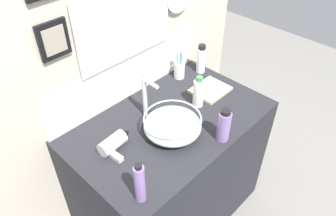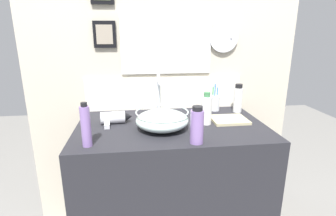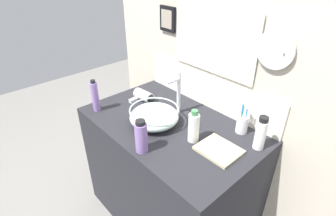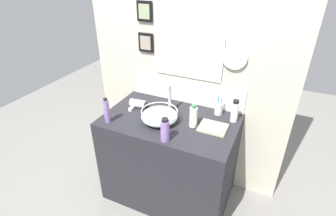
% 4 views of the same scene
% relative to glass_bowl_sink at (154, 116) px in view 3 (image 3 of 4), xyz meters
% --- Properties ---
extents(ground_plane, '(6.00, 6.00, 0.00)m').
position_rel_glass_bowl_sink_xyz_m(ground_plane, '(0.06, 0.07, -0.88)').
color(ground_plane, gray).
extents(vanity_counter, '(1.09, 0.67, 0.82)m').
position_rel_glass_bowl_sink_xyz_m(vanity_counter, '(0.06, 0.07, -0.47)').
color(vanity_counter, '#232328').
rests_on(vanity_counter, ground).
extents(back_panel, '(1.83, 0.10, 2.51)m').
position_rel_glass_bowl_sink_xyz_m(back_panel, '(0.06, 0.44, 0.37)').
color(back_panel, beige).
rests_on(back_panel, ground).
extents(glass_bowl_sink, '(0.29, 0.29, 0.11)m').
position_rel_glass_bowl_sink_xyz_m(glass_bowl_sink, '(0.00, 0.00, 0.00)').
color(glass_bowl_sink, silver).
rests_on(glass_bowl_sink, vanity_counter).
extents(faucet, '(0.02, 0.11, 0.28)m').
position_rel_glass_bowl_sink_xyz_m(faucet, '(0.00, 0.19, 0.10)').
color(faucet, silver).
rests_on(faucet, vanity_counter).
extents(hair_drier, '(0.19, 0.14, 0.07)m').
position_rel_glass_bowl_sink_xyz_m(hair_drier, '(-0.26, 0.13, -0.02)').
color(hair_drier, silver).
rests_on(hair_drier, vanity_counter).
extents(toothbrush_cup, '(0.07, 0.07, 0.21)m').
position_rel_glass_bowl_sink_xyz_m(toothbrush_cup, '(0.39, 0.31, -0.00)').
color(toothbrush_cup, silver).
rests_on(toothbrush_cup, vanity_counter).
extents(lotion_bottle, '(0.05, 0.05, 0.21)m').
position_rel_glass_bowl_sink_xyz_m(lotion_bottle, '(-0.37, -0.17, 0.05)').
color(lotion_bottle, '#8C6BB2').
rests_on(lotion_bottle, vanity_counter).
extents(spray_bottle, '(0.07, 0.07, 0.18)m').
position_rel_glass_bowl_sink_xyz_m(spray_bottle, '(0.15, -0.20, 0.03)').
color(spray_bottle, '#8C6BB2').
rests_on(spray_bottle, vanity_counter).
extents(shampoo_bottle, '(0.06, 0.06, 0.19)m').
position_rel_glass_bowl_sink_xyz_m(shampoo_bottle, '(0.54, 0.26, 0.04)').
color(shampoo_bottle, white).
rests_on(shampoo_bottle, vanity_counter).
extents(soap_dispenser, '(0.06, 0.06, 0.19)m').
position_rel_glass_bowl_sink_xyz_m(soap_dispenser, '(0.26, 0.05, 0.03)').
color(soap_dispenser, white).
rests_on(soap_dispenser, vanity_counter).
extents(hand_towel, '(0.21, 0.18, 0.02)m').
position_rel_glass_bowl_sink_xyz_m(hand_towel, '(0.42, 0.08, -0.05)').
color(hand_towel, tan).
rests_on(hand_towel, vanity_counter).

